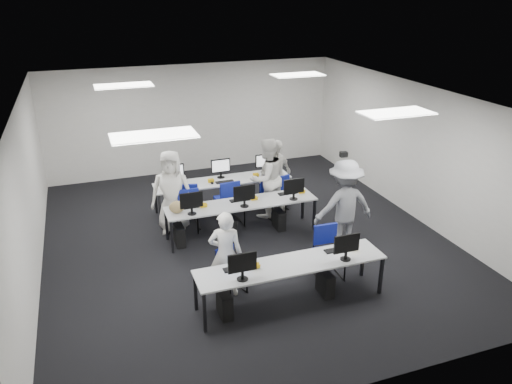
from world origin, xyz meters
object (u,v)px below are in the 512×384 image
object	(u,v)px
chair_1	(328,262)
chair_6	(227,207)
desk_mid	(242,205)
chair_0	(231,279)
student_3	(275,176)
chair_3	(233,212)
student_2	(172,192)
photographer	(344,206)
chair_4	(272,204)
student_1	(267,178)
chair_2	(188,216)
chair_7	(277,198)
chair_5	(187,214)
student_0	(226,254)
desk_front	(291,266)

from	to	relation	value
chair_1	chair_6	xyz separation A→B (m)	(-1.05, 2.89, 0.01)
desk_mid	chair_6	bearing A→B (deg)	96.53
chair_0	student_3	world-z (taller)	student_3
chair_3	chair_6	xyz separation A→B (m)	(-0.06, 0.23, 0.04)
student_3	student_2	bearing A→B (deg)	160.77
chair_6	photographer	size ratio (longest dim) A/B	0.53
chair_1	photographer	xyz separation A→B (m)	(0.75, 0.86, 0.64)
chair_4	student_1	xyz separation A→B (m)	(-0.12, 0.06, 0.63)
chair_2	student_3	size ratio (longest dim) A/B	0.56
chair_2	student_2	bearing A→B (deg)	-174.39
chair_2	chair_6	distance (m)	0.95
chair_0	chair_2	size ratio (longest dim) A/B	0.83
desk_mid	chair_3	world-z (taller)	chair_3
student_1	student_2	size ratio (longest dim) A/B	1.02
chair_3	chair_7	xyz separation A→B (m)	(1.20, 0.40, 0.01)
chair_6	photographer	world-z (taller)	photographer
chair_5	chair_6	bearing A→B (deg)	2.42
chair_0	student_1	world-z (taller)	student_1
chair_0	chair_4	world-z (taller)	chair_4
chair_7	chair_0	bearing A→B (deg)	-141.21
chair_4	chair_5	bearing A→B (deg)	158.86
student_3	photographer	distance (m)	2.25
chair_2	student_2	size ratio (longest dim) A/B	0.54
desk_mid	student_3	bearing A→B (deg)	39.64
chair_5	student_0	world-z (taller)	student_0
chair_5	photographer	world-z (taller)	photographer
student_0	student_1	size ratio (longest dim) A/B	0.84
chair_6	photographer	distance (m)	2.79
chair_7	student_1	size ratio (longest dim) A/B	0.49
desk_mid	chair_3	size ratio (longest dim) A/B	3.68
chair_5	chair_4	bearing A→B (deg)	-2.23
chair_3	student_2	bearing A→B (deg)	175.34
chair_6	student_1	distance (m)	1.10
chair_4	chair_6	size ratio (longest dim) A/B	0.93
desk_front	chair_4	bearing A→B (deg)	73.72
chair_5	chair_7	distance (m)	2.20
chair_0	student_0	xyz separation A→B (m)	(-0.09, -0.02, 0.52)
desk_front	desk_mid	distance (m)	2.60
chair_3	student_2	xyz separation A→B (m)	(-1.30, 0.13, 0.63)
chair_3	chair_4	size ratio (longest dim) A/B	0.94
student_2	chair_2	bearing A→B (deg)	9.70
chair_4	student_3	world-z (taller)	student_3
chair_0	chair_7	distance (m)	3.58
desk_mid	student_0	world-z (taller)	student_0
student_1	student_2	world-z (taller)	student_1
student_1	photographer	bearing A→B (deg)	95.61
chair_1	chair_7	world-z (taller)	chair_1
student_1	chair_4	bearing A→B (deg)	136.20
student_3	chair_6	bearing A→B (deg)	161.59
chair_5	student_1	bearing A→B (deg)	-0.55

